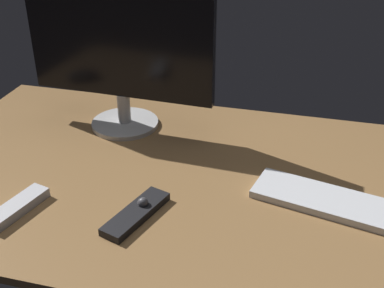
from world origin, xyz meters
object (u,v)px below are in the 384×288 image
(monitor, at_px, (120,56))
(tv_remote, at_px, (17,207))
(keyboard, at_px, (334,203))
(media_remote, at_px, (137,213))

(monitor, height_order, tv_remote, monitor)
(keyboard, bearing_deg, monitor, 169.87)
(keyboard, height_order, tv_remote, tv_remote)
(keyboard, distance_m, tv_remote, 0.72)
(media_remote, height_order, tv_remote, media_remote)
(tv_remote, bearing_deg, keyboard, -59.55)
(keyboard, distance_m, media_remote, 0.45)
(monitor, relative_size, tv_remote, 3.34)
(media_remote, bearing_deg, tv_remote, 118.29)
(monitor, distance_m, tv_remote, 0.51)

